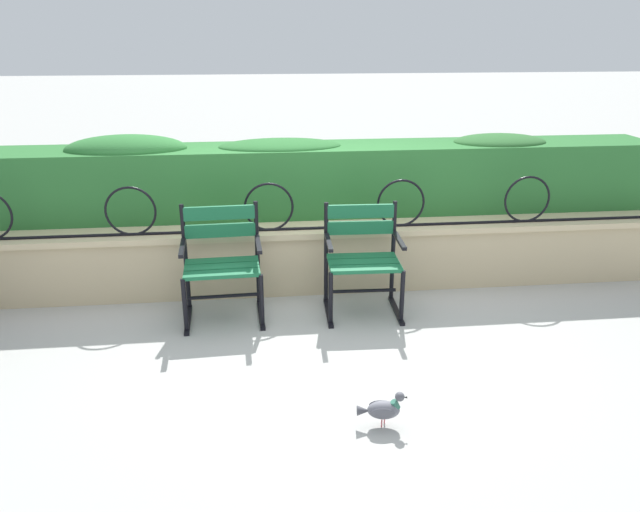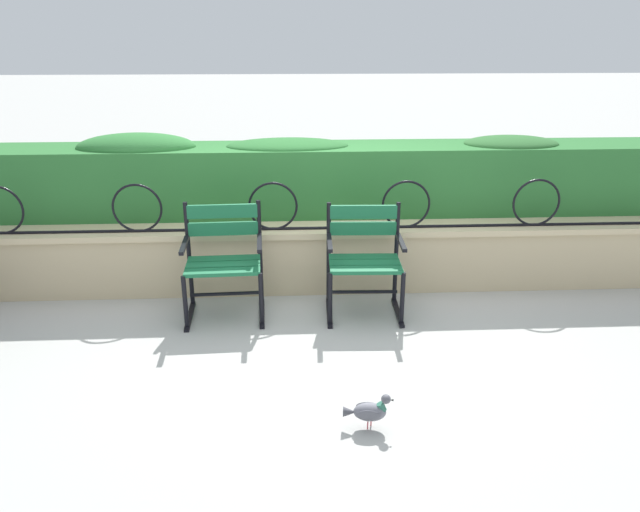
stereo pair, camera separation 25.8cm
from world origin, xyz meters
name	(u,v)px [view 1 (the left image)]	position (x,y,z in m)	size (l,w,h in m)	color
ground_plane	(321,325)	(0.00, 0.00, 0.00)	(60.00, 60.00, 0.00)	#ADADA8
stone_wall	(312,257)	(0.00, 0.76, 0.29)	(6.70, 0.41, 0.57)	#C6B289
iron_arch_fence	(276,211)	(-0.31, 0.68, 0.75)	(6.17, 0.02, 0.42)	black
hedge_row	(301,176)	(-0.05, 1.25, 0.92)	(6.56, 0.63, 0.74)	#2D7033
park_chair_left	(222,260)	(-0.76, 0.28, 0.47)	(0.64, 0.55, 0.90)	#19663D
park_chair_right	(362,256)	(0.36, 0.26, 0.47)	(0.62, 0.54, 0.88)	#19663D
pigeon_near_chairs	(383,409)	(0.21, -1.32, 0.11)	(0.29, 0.12, 0.22)	slate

